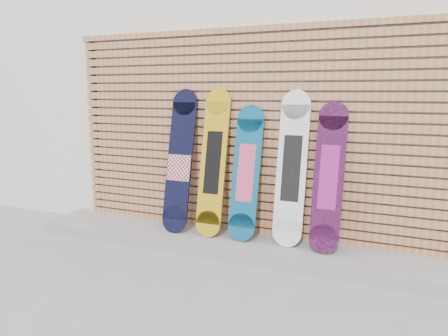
# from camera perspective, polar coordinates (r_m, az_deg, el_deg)

# --- Properties ---
(ground) EXTENTS (80.00, 80.00, 0.00)m
(ground) POSITION_cam_1_polar(r_m,az_deg,el_deg) (4.03, -0.07, -14.06)
(ground) COLOR gray
(ground) RESTS_ON ground
(building) EXTENTS (12.00, 5.00, 3.60)m
(building) POSITION_cam_1_polar(r_m,az_deg,el_deg) (6.94, 15.82, 10.91)
(building) COLOR beige
(building) RESTS_ON ground
(concrete_step) EXTENTS (4.60, 0.70, 0.12)m
(concrete_step) POSITION_cam_1_polar(r_m,az_deg,el_deg) (4.64, 1.64, -9.94)
(concrete_step) COLOR gray
(concrete_step) RESTS_ON ground
(slat_wall) EXTENTS (4.26, 0.08, 2.29)m
(slat_wall) POSITION_cam_1_polar(r_m,az_deg,el_deg) (4.66, 3.06, 4.62)
(slat_wall) COLOR #A26843
(slat_wall) RESTS_ON ground
(snowboard_0) EXTENTS (0.30, 0.37, 1.55)m
(snowboard_0) POSITION_cam_1_polar(r_m,az_deg,el_deg) (4.80, -5.81, 0.83)
(snowboard_0) COLOR black
(snowboard_0) RESTS_ON concrete_step
(snowboard_1) EXTENTS (0.28, 0.35, 1.56)m
(snowboard_1) POSITION_cam_1_polar(r_m,az_deg,el_deg) (4.63, -1.41, 0.71)
(snowboard_1) COLOR #BD9114
(snowboard_1) RESTS_ON concrete_step
(snowboard_2) EXTENTS (0.29, 0.33, 1.39)m
(snowboard_2) POSITION_cam_1_polar(r_m,az_deg,el_deg) (4.51, 2.90, -0.64)
(snowboard_2) COLOR navy
(snowboard_2) RESTS_ON concrete_step
(snowboard_3) EXTENTS (0.30, 0.30, 1.54)m
(snowboard_3) POSITION_cam_1_polar(r_m,az_deg,el_deg) (4.37, 8.82, -0.05)
(snowboard_3) COLOR silver
(snowboard_3) RESTS_ON concrete_step
(snowboard_4) EXTENTS (0.28, 0.35, 1.43)m
(snowboard_4) POSITION_cam_1_polar(r_m,az_deg,el_deg) (4.28, 13.52, -1.18)
(snowboard_4) COLOR black
(snowboard_4) RESTS_ON concrete_step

